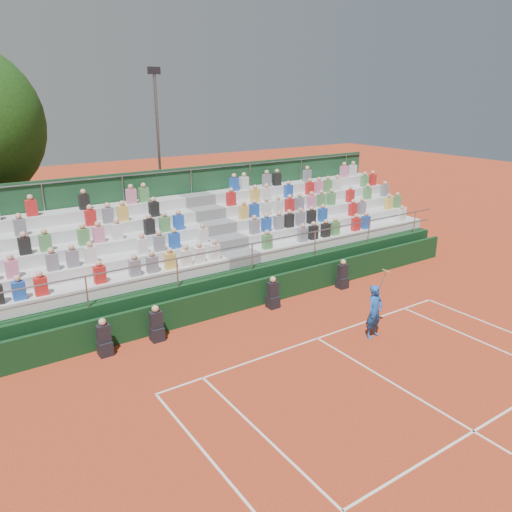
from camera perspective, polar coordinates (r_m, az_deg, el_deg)
ground at (r=16.15m, az=7.05°, el=-9.34°), size 90.00×90.00×0.00m
courtside_wall at (r=18.23m, az=0.53°, el=-4.13°), size 20.00×0.15×1.00m
line_officials at (r=17.11m, az=-3.00°, el=-5.80°), size 9.94×0.40×1.19m
grandstand at (r=20.61m, az=-4.56°, el=0.24°), size 20.00×5.20×4.40m
tennis_player at (r=16.23m, az=13.41°, el=-6.16°), size 0.88×0.51×2.22m
floodlight_mast at (r=26.89m, az=-11.11°, el=12.72°), size 0.60×0.25×8.61m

